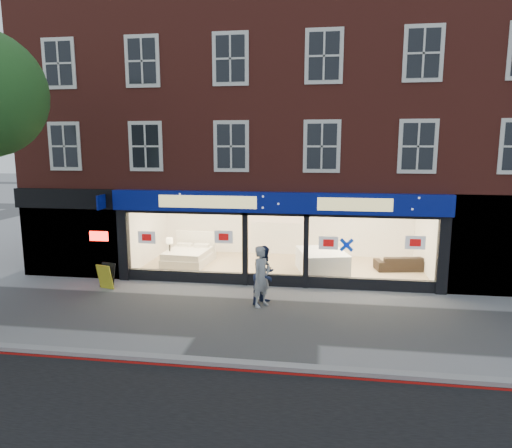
% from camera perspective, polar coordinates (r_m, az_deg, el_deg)
% --- Properties ---
extents(ground, '(120.00, 120.00, 0.00)m').
position_cam_1_polar(ground, '(13.20, 0.96, -11.69)').
color(ground, gray).
rests_on(ground, ground).
extents(kerb_line, '(60.00, 0.10, 0.01)m').
position_cam_1_polar(kerb_line, '(10.40, -1.39, -17.86)').
color(kerb_line, '#8C0A07').
rests_on(kerb_line, ground).
extents(kerb_stone, '(60.00, 0.25, 0.12)m').
position_cam_1_polar(kerb_stone, '(10.55, -1.20, -17.11)').
color(kerb_stone, gray).
rests_on(kerb_stone, ground).
extents(showroom_floor, '(11.00, 4.50, 0.10)m').
position_cam_1_polar(showroom_floor, '(18.14, 3.14, -5.50)').
color(showroom_floor, tan).
rests_on(showroom_floor, ground).
extents(building, '(19.00, 8.26, 10.30)m').
position_cam_1_polar(building, '(19.26, 3.76, 15.26)').
color(building, maroon).
rests_on(building, ground).
extents(display_bed, '(1.82, 2.16, 1.16)m').
position_cam_1_polar(display_bed, '(18.73, -8.40, -3.90)').
color(display_bed, silver).
rests_on(display_bed, showroom_floor).
extents(bedside_table, '(0.49, 0.49, 0.55)m').
position_cam_1_polar(bedside_table, '(18.55, -10.68, -4.27)').
color(bedside_table, brown).
rests_on(bedside_table, showroom_floor).
extents(mattress_stack, '(2.10, 2.41, 0.81)m').
position_cam_1_polar(mattress_stack, '(17.44, 8.24, -4.66)').
color(mattress_stack, white).
rests_on(mattress_stack, showroom_floor).
extents(sofa, '(2.04, 1.11, 0.56)m').
position_cam_1_polar(sofa, '(18.43, 17.64, -4.64)').
color(sofa, black).
rests_on(sofa, showroom_floor).
extents(a_board, '(0.65, 0.50, 0.88)m').
position_cam_1_polar(a_board, '(16.43, -18.20, -6.21)').
color(a_board, gold).
rests_on(a_board, ground).
extents(pedestrian_grey, '(0.75, 0.81, 1.86)m').
position_cam_1_polar(pedestrian_grey, '(13.84, 0.72, -6.58)').
color(pedestrian_grey, '#9DA1A5').
rests_on(pedestrian_grey, ground).
extents(pedestrian_blue, '(1.00, 1.09, 1.82)m').
position_cam_1_polar(pedestrian_blue, '(14.09, 1.06, -6.37)').
color(pedestrian_blue, '#192347').
rests_on(pedestrian_blue, ground).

